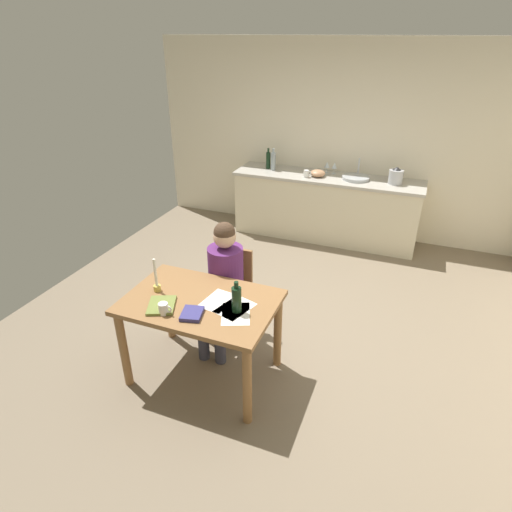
% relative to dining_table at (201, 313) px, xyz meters
% --- Properties ---
extents(ground_plane, '(5.20, 5.20, 0.04)m').
position_rel_dining_table_xyz_m(ground_plane, '(0.29, 0.89, -0.66)').
color(ground_plane, '#7A6B56').
extents(wall_back, '(5.20, 0.12, 2.60)m').
position_rel_dining_table_xyz_m(wall_back, '(0.29, 3.49, 0.66)').
color(wall_back, silver).
rests_on(wall_back, ground).
extents(kitchen_counter, '(2.55, 0.64, 0.90)m').
position_rel_dining_table_xyz_m(kitchen_counter, '(0.29, 3.13, -0.19)').
color(kitchen_counter, beige).
rests_on(kitchen_counter, ground).
extents(dining_table, '(1.20, 0.80, 0.76)m').
position_rel_dining_table_xyz_m(dining_table, '(0.00, 0.00, 0.00)').
color(dining_table, olive).
rests_on(dining_table, ground).
extents(chair_at_table, '(0.42, 0.42, 0.85)m').
position_rel_dining_table_xyz_m(chair_at_table, '(-0.04, 0.64, -0.16)').
color(chair_at_table, olive).
rests_on(chair_at_table, ground).
extents(person_seated, '(0.34, 0.60, 1.19)m').
position_rel_dining_table_xyz_m(person_seated, '(-0.04, 0.50, 0.04)').
color(person_seated, '#592666').
rests_on(person_seated, ground).
extents(coffee_mug, '(0.11, 0.07, 0.09)m').
position_rel_dining_table_xyz_m(coffee_mug, '(-0.16, -0.26, 0.17)').
color(coffee_mug, white).
rests_on(coffee_mug, dining_table).
extents(candlestick, '(0.06, 0.06, 0.29)m').
position_rel_dining_table_xyz_m(candlestick, '(-0.39, -0.00, 0.20)').
color(candlestick, gold).
rests_on(candlestick, dining_table).
extents(book_magazine, '(0.19, 0.21, 0.03)m').
position_rel_dining_table_xyz_m(book_magazine, '(0.04, -0.20, 0.14)').
color(book_magazine, navy).
rests_on(book_magazine, dining_table).
extents(book_cookery, '(0.28, 0.31, 0.02)m').
position_rel_dining_table_xyz_m(book_cookery, '(-0.23, -0.19, 0.13)').
color(book_cookery, olive).
rests_on(book_cookery, dining_table).
extents(paper_letter, '(0.25, 0.32, 0.00)m').
position_rel_dining_table_xyz_m(paper_letter, '(0.14, 0.04, 0.12)').
color(paper_letter, white).
rests_on(paper_letter, dining_table).
extents(paper_bill, '(0.31, 0.35, 0.00)m').
position_rel_dining_table_xyz_m(paper_bill, '(0.34, -0.06, 0.12)').
color(paper_bill, white).
rests_on(paper_bill, dining_table).
extents(paper_envelope, '(0.29, 0.34, 0.00)m').
position_rel_dining_table_xyz_m(paper_envelope, '(0.30, 0.01, 0.12)').
color(paper_envelope, white).
rests_on(paper_envelope, dining_table).
extents(wine_bottle_on_table, '(0.08, 0.08, 0.26)m').
position_rel_dining_table_xyz_m(wine_bottle_on_table, '(0.33, -0.03, 0.23)').
color(wine_bottle_on_table, black).
rests_on(wine_bottle_on_table, dining_table).
extents(sink_unit, '(0.36, 0.36, 0.24)m').
position_rel_dining_table_xyz_m(sink_unit, '(0.66, 3.14, 0.29)').
color(sink_unit, '#B2B7BC').
rests_on(sink_unit, kitchen_counter).
extents(bottle_oil, '(0.06, 0.06, 0.29)m').
position_rel_dining_table_xyz_m(bottle_oil, '(-0.59, 3.18, 0.38)').
color(bottle_oil, black).
rests_on(bottle_oil, kitchen_counter).
extents(bottle_vinegar, '(0.07, 0.07, 0.30)m').
position_rel_dining_table_xyz_m(bottle_vinegar, '(-0.50, 3.13, 0.39)').
color(bottle_vinegar, '#8C999E').
rests_on(bottle_vinegar, kitchen_counter).
extents(mixing_bowl, '(0.20, 0.20, 0.09)m').
position_rel_dining_table_xyz_m(mixing_bowl, '(0.16, 3.07, 0.31)').
color(mixing_bowl, tan).
rests_on(mixing_bowl, kitchen_counter).
extents(stovetop_kettle, '(0.18, 0.18, 0.22)m').
position_rel_dining_table_xyz_m(stovetop_kettle, '(1.16, 3.13, 0.36)').
color(stovetop_kettle, '#B7BABF').
rests_on(stovetop_kettle, kitchen_counter).
extents(wine_glass_near_sink, '(0.07, 0.07, 0.15)m').
position_rel_dining_table_xyz_m(wine_glass_near_sink, '(0.34, 3.28, 0.37)').
color(wine_glass_near_sink, silver).
rests_on(wine_glass_near_sink, kitchen_counter).
extents(wine_glass_by_kettle, '(0.07, 0.07, 0.15)m').
position_rel_dining_table_xyz_m(wine_glass_by_kettle, '(0.23, 3.28, 0.37)').
color(wine_glass_by_kettle, silver).
rests_on(wine_glass_by_kettle, kitchen_counter).
extents(teacup_on_counter, '(0.11, 0.07, 0.10)m').
position_rel_dining_table_xyz_m(teacup_on_counter, '(0.03, 2.98, 0.31)').
color(teacup_on_counter, white).
rests_on(teacup_on_counter, kitchen_counter).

